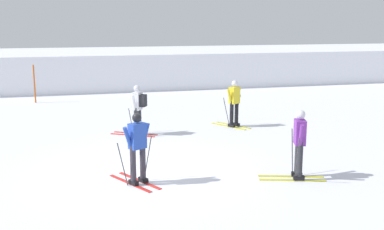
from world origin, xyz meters
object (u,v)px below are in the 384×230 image
(skier_white, at_px, (138,107))
(skier_blue, at_px, (137,146))
(skier_purple, at_px, (299,142))
(trail_marker_pole, at_px, (34,84))
(skier_yellow, at_px, (234,102))

(skier_white, xyz_separation_m, skier_blue, (-0.70, -4.79, -0.04))
(skier_blue, distance_m, skier_purple, 3.87)
(skier_blue, bearing_deg, skier_purple, -9.36)
(skier_white, xyz_separation_m, trail_marker_pole, (-3.84, 7.61, -0.05))
(skier_white, distance_m, trail_marker_pole, 8.52)
(trail_marker_pole, bearing_deg, skier_blue, -75.79)
(skier_yellow, height_order, trail_marker_pole, trail_marker_pole)
(skier_white, bearing_deg, skier_yellow, 5.71)
(skier_blue, relative_size, trail_marker_pole, 0.95)
(skier_white, relative_size, skier_purple, 1.00)
(trail_marker_pole, bearing_deg, skier_purple, -61.90)
(skier_yellow, xyz_separation_m, trail_marker_pole, (-7.39, 7.26, -0.01))
(skier_white, bearing_deg, trail_marker_pole, 116.77)
(skier_blue, bearing_deg, skier_yellow, 50.44)
(skier_purple, bearing_deg, trail_marker_pole, 118.10)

